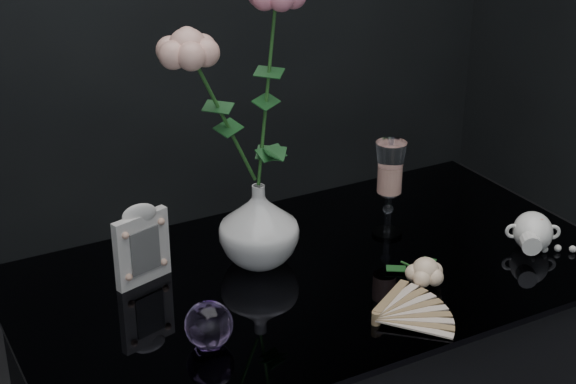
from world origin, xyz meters
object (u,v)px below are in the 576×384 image
wine_glass (389,189)px  paperweight (209,325)px  vase (259,224)px  pearl_jar (533,230)px  picture_frame (141,243)px  loose_rose (425,271)px

wine_glass → paperweight: size_ratio=2.54×
vase → paperweight: (-0.18, -0.20, -0.04)m
pearl_jar → paperweight: bearing=-148.0°
picture_frame → paperweight: size_ratio=1.99×
picture_frame → paperweight: 0.23m
vase → paperweight: size_ratio=2.02×
loose_rose → pearl_jar: 0.25m
vase → pearl_jar: (0.46, -0.19, -0.04)m
vase → pearl_jar: size_ratio=0.58×
wine_glass → picture_frame: bearing=173.5°
wine_glass → vase: bearing=175.6°
wine_glass → picture_frame: (-0.47, 0.05, -0.02)m
wine_glass → paperweight: 0.48m
loose_rose → pearl_jar: bearing=0.9°
picture_frame → pearl_jar: 0.70m
paperweight → picture_frame: bearing=95.0°
vase → wine_glass: (0.26, -0.02, 0.02)m
paperweight → pearl_jar: (0.65, 0.01, 0.00)m
wine_glass → pearl_jar: (0.20, -0.17, -0.06)m
paperweight → vase: bearing=47.0°
paperweight → loose_rose: 0.40m
vase → pearl_jar: 0.50m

